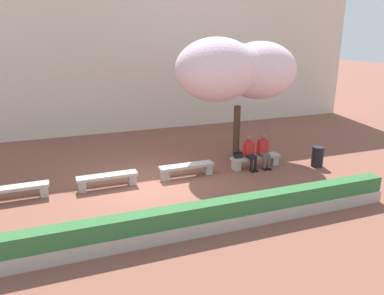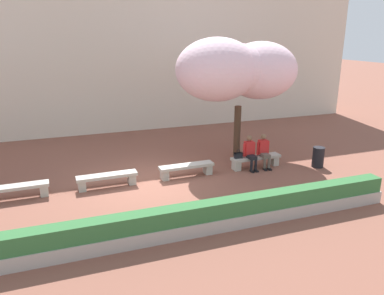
{
  "view_description": "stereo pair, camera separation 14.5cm",
  "coord_description": "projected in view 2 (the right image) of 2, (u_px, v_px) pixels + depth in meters",
  "views": [
    {
      "loc": [
        -2.83,
        -11.78,
        4.94
      ],
      "look_at": [
        1.68,
        0.2,
        1.0
      ],
      "focal_mm": 35.0,
      "sensor_mm": 36.0,
      "label": 1
    },
    {
      "loc": [
        -2.7,
        -11.83,
        4.94
      ],
      "look_at": [
        1.68,
        0.2,
        1.0
      ],
      "focal_mm": 35.0,
      "sensor_mm": 36.0,
      "label": 2
    }
  ],
  "objects": [
    {
      "name": "stone_bench_center",
      "position": [
        187.0,
        168.0,
        13.33
      ],
      "size": [
        1.99,
        0.45,
        0.45
      ],
      "color": "#ADA89E",
      "rests_on": "ground"
    },
    {
      "name": "stone_bench_near_west",
      "position": [
        107.0,
        178.0,
        12.41
      ],
      "size": [
        1.99,
        0.45,
        0.45
      ],
      "color": "#ADA89E",
      "rests_on": "ground"
    },
    {
      "name": "handbag",
      "position": [
        238.0,
        155.0,
        13.93
      ],
      "size": [
        0.3,
        0.15,
        0.34
      ],
      "color": "black",
      "rests_on": "stone_bench_near_east"
    },
    {
      "name": "planter_hedge_foreground",
      "position": [
        184.0,
        221.0,
        9.42
      ],
      "size": [
        12.41,
        0.5,
        0.8
      ],
      "color": "#ADA89E",
      "rests_on": "ground"
    },
    {
      "name": "person_seated_right",
      "position": [
        264.0,
        150.0,
        14.17
      ],
      "size": [
        0.51,
        0.7,
        1.29
      ],
      "color": "black",
      "rests_on": "ground"
    },
    {
      "name": "stone_bench_west_end",
      "position": [
        15.0,
        190.0,
        11.5
      ],
      "size": [
        1.99,
        0.45,
        0.45
      ],
      "color": "#ADA89E",
      "rests_on": "ground"
    },
    {
      "name": "trash_bin",
      "position": [
        318.0,
        157.0,
        14.28
      ],
      "size": [
        0.44,
        0.44,
        0.78
      ],
      "primitive_type": "cylinder",
      "color": "black",
      "rests_on": "ground"
    },
    {
      "name": "cherry_tree_main",
      "position": [
        238.0,
        70.0,
        14.63
      ],
      "size": [
        5.08,
        2.87,
        4.8
      ],
      "color": "#473323",
      "rests_on": "ground"
    },
    {
      "name": "ground_plane",
      "position": [
        149.0,
        181.0,
        12.96
      ],
      "size": [
        100.0,
        100.0,
        0.0
      ],
      "primitive_type": "plane",
      "color": "brown"
    },
    {
      "name": "stone_bench_near_east",
      "position": [
        256.0,
        160.0,
        14.24
      ],
      "size": [
        1.99,
        0.45,
        0.45
      ],
      "color": "#ADA89E",
      "rests_on": "ground"
    },
    {
      "name": "building_facade",
      "position": [
        105.0,
        43.0,
        19.85
      ],
      "size": [
        28.0,
        4.0,
        8.81
      ],
      "primitive_type": "cube",
      "color": "beige",
      "rests_on": "ground"
    },
    {
      "name": "person_seated_left",
      "position": [
        250.0,
        151.0,
        13.98
      ],
      "size": [
        0.51,
        0.68,
        1.29
      ],
      "color": "black",
      "rests_on": "ground"
    }
  ]
}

